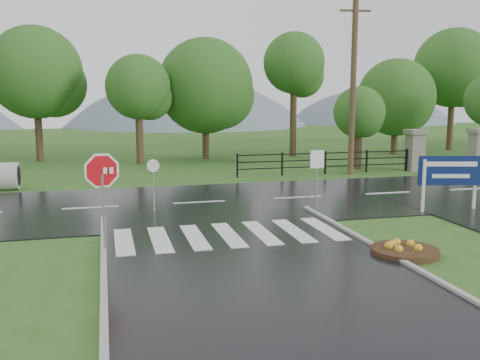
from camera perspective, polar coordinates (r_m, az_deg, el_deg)
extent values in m
plane|color=#2E5B1E|center=(11.14, 4.75, -12.54)|extent=(120.00, 120.00, 0.00)
cube|color=black|center=(20.48, -4.39, -2.50)|extent=(90.00, 8.00, 0.04)
cube|color=silver|center=(15.32, -12.28, -6.42)|extent=(0.50, 2.80, 0.02)
cube|color=silver|center=(15.38, -8.54, -6.25)|extent=(0.50, 2.80, 0.02)
cube|color=silver|center=(15.51, -4.84, -6.06)|extent=(0.50, 2.80, 0.02)
cube|color=silver|center=(15.70, -1.22, -5.84)|extent=(0.50, 2.80, 0.02)
cube|color=silver|center=(15.94, 2.30, -5.61)|extent=(0.50, 2.80, 0.02)
cube|color=silver|center=(16.25, 5.70, -5.37)|extent=(0.50, 2.80, 0.02)
cube|color=silver|center=(16.61, 8.96, -5.12)|extent=(0.50, 2.80, 0.02)
cube|color=gray|center=(30.72, 18.15, 2.82)|extent=(0.80, 0.80, 2.00)
cube|color=#6B6659|center=(30.63, 18.25, 4.90)|extent=(1.00, 1.00, 0.24)
cube|color=gray|center=(33.03, 24.03, 2.89)|extent=(0.80, 0.80, 2.00)
cube|color=#6B6659|center=(32.94, 24.15, 4.83)|extent=(1.00, 1.00, 0.24)
cube|color=black|center=(28.33, 9.07, 1.44)|extent=(9.50, 0.05, 0.05)
cube|color=black|center=(28.29, 9.09, 2.15)|extent=(9.50, 0.05, 0.05)
cube|color=black|center=(28.25, 9.11, 2.85)|extent=(9.50, 0.05, 0.05)
cube|color=black|center=(26.79, -0.29, 1.56)|extent=(0.08, 0.08, 1.20)
cube|color=black|center=(30.50, 17.31, 2.06)|extent=(0.08, 0.08, 1.20)
sphere|color=slate|center=(78.61, -5.42, -6.77)|extent=(48.00, 48.00, 48.00)
sphere|color=slate|center=(86.23, 13.26, -2.61)|extent=(36.00, 36.00, 36.00)
cylinder|color=#9E9B93|center=(25.40, -23.98, 0.36)|extent=(1.30, 1.20, 1.20)
cube|color=#939399|center=(14.34, -14.33, -3.54)|extent=(0.06, 0.06, 2.07)
cylinder|color=white|center=(14.15, -14.51, 0.98)|extent=(1.21, 0.33, 1.25)
cylinder|color=red|center=(14.14, -14.51, 0.97)|extent=(1.05, 0.30, 1.08)
cube|color=silver|center=(19.66, 18.99, -0.65)|extent=(0.12, 0.12, 1.89)
cube|color=silver|center=(20.87, 23.79, -0.39)|extent=(0.12, 0.12, 1.89)
cube|color=navy|center=(20.17, 21.55, 0.94)|extent=(2.22, 0.63, 1.04)
cube|color=white|center=(20.12, 21.65, 1.59)|extent=(1.74, 0.46, 0.17)
cube|color=white|center=(20.17, 21.58, 0.39)|extent=(1.29, 0.34, 0.14)
cylinder|color=#332111|center=(14.59, 17.14, -7.30)|extent=(1.72, 1.72, 0.17)
cube|color=#939399|center=(18.46, 8.16, -0.52)|extent=(0.04, 0.04, 2.11)
cube|color=white|center=(18.32, 8.24, 2.21)|extent=(0.50, 0.03, 0.61)
cylinder|color=#939399|center=(18.85, -9.20, -0.87)|extent=(0.05, 0.05, 1.77)
cylinder|color=white|center=(18.71, -9.26, 1.52)|extent=(0.44, 0.04, 0.44)
cylinder|color=#473523|center=(28.14, 11.97, 9.62)|extent=(0.30, 0.30, 8.94)
cube|color=brown|center=(28.45, 12.22, 17.24)|extent=(1.59, 0.31, 0.10)
cylinder|color=#3D2B1C|center=(30.68, 12.47, 3.64)|extent=(0.43, 0.43, 2.64)
sphere|color=#25591B|center=(30.57, 12.59, 7.09)|extent=(2.86, 2.86, 2.86)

